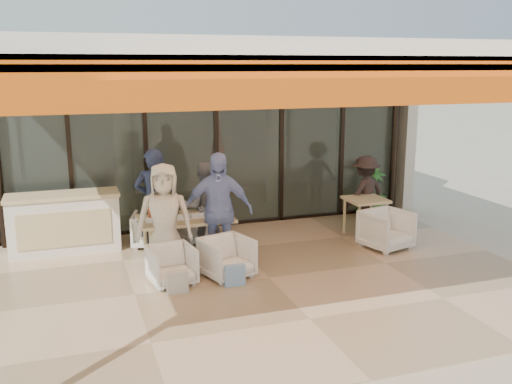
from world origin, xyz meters
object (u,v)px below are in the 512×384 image
Objects in this scene: host_counter at (64,223)px; chair_far_left at (152,228)px; dining_table at (185,220)px; chair_far_right at (198,226)px; side_chair at (386,228)px; side_table at (366,204)px; standing_woman at (365,193)px; chair_near_left at (172,264)px; chair_near_right at (227,256)px; diner_navy at (155,203)px; potted_palm at (370,190)px; diner_cream at (164,219)px; diner_grey at (204,207)px; diner_periwinkle at (218,211)px.

host_counter reaches higher than chair_far_left.
dining_table reaches higher than chair_far_right.
host_counter is 2.43× the size of side_chair.
side_table is (3.85, -0.72, 0.30)m from chair_far_left.
standing_woman is (0.24, 0.45, 0.09)m from side_table.
side_chair is at bearing -1.90° from chair_near_left.
diner_navy is at bearing 103.48° from chair_near_right.
chair_near_left is 5.21m from potted_palm.
side_table is at bearing -169.93° from diner_navy.
standing_woman is at bearing -126.49° from potted_palm.
diner_cream is (1.45, -1.53, 0.33)m from host_counter.
chair_far_right is at bearing 137.55° from side_chair.
dining_table is 2.49× the size of chair_far_right.
chair_far_right is 2.08m from chair_near_left.
diner_navy is at bearing 10.82° from diner_grey.
side_chair reaches higher than side_table.
chair_far_right is 1.90m from chair_near_right.
chair_far_left is 0.58× the size of potted_palm.
standing_woman reaches higher than chair_far_right.
dining_table is at bearing 57.03° from diner_grey.
dining_table is (1.87, -1.07, 0.16)m from host_counter.
side_table is 0.51× the size of standing_woman.
diner_navy reaches higher than chair_far_left.
diner_periwinkle is at bearing 82.82° from chair_far_right.
chair_far_right is 3.83m from potted_palm.
potted_palm reaches higher than chair_far_left.
host_counter is 1.00× the size of diner_periwinkle.
chair_far_left is at bearing -76.64° from diner_navy.
potted_palm reaches higher than chair_far_right.
side_table is at bearing -123.47° from potted_palm.
potted_palm is (0.79, 1.19, -0.05)m from side_table.
diner_periwinkle reaches higher than side_chair.
standing_woman is (0.24, 1.20, 0.35)m from side_chair.
host_counter is 2.14m from diner_cream.
standing_woman is (3.25, 1.12, -0.20)m from diner_periwinkle.
diner_grey is at bearing -166.64° from diner_navy.
standing_woman is (3.25, 1.62, 0.38)m from chair_near_right.
potted_palm is (3.80, 1.87, -0.34)m from diner_periwinkle.
diner_grey reaches higher than potted_palm.
standing_woman reaches higher than chair_near_left.
side_chair is (3.01, -0.07, -0.55)m from diner_periwinkle.
chair_far_left is 0.84m from chair_far_right.
diner_grey is at bearing 164.29° from chair_far_left.
diner_cream reaches higher than chair_near_left.
chair_near_right is 4.48m from potted_palm.
chair_near_right reaches higher than chair_near_left.
chair_far_left is at bearing -174.24° from potted_palm.
diner_cream reaches higher than chair_far_left.
diner_cream is 1.18× the size of standing_woman.
dining_table is 2.22× the size of chair_far_left.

